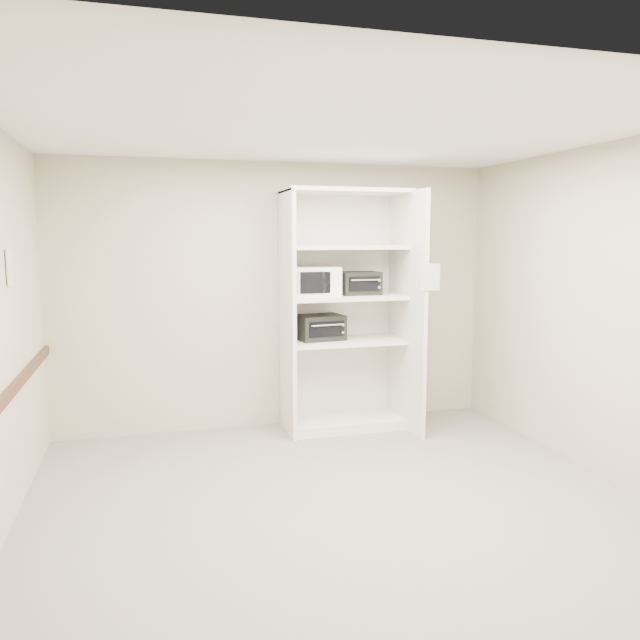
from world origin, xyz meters
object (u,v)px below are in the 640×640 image
object	(u,v)px
shelving_unit	(349,318)
toaster_oven_lower	(320,327)
microwave	(314,281)
toaster_oven_upper	(358,283)

from	to	relation	value
shelving_unit	toaster_oven_lower	distance (m)	0.31
microwave	toaster_oven_lower	distance (m)	0.48
microwave	toaster_oven_lower	bearing A→B (deg)	24.78
toaster_oven_lower	toaster_oven_upper	bearing A→B (deg)	-9.44
shelving_unit	toaster_oven_upper	bearing A→B (deg)	17.32
shelving_unit	toaster_oven_lower	xyz separation A→B (m)	(-0.30, 0.05, -0.09)
shelving_unit	microwave	distance (m)	0.53
microwave	toaster_oven_lower	size ratio (longest dim) A/B	1.07
toaster_oven_upper	microwave	bearing A→B (deg)	177.70
toaster_oven_upper	toaster_oven_lower	world-z (taller)	toaster_oven_upper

